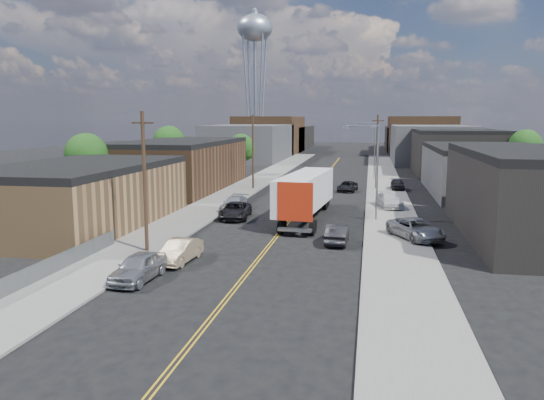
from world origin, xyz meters
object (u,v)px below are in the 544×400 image
at_px(car_left_a, 138,267).
at_px(car_left_d, 234,204).
at_px(water_tower, 255,33).
at_px(semi_truck, 307,192).
at_px(car_right_lot_c, 397,184).
at_px(car_ahead_truck, 347,186).
at_px(car_right_lot_a, 416,229).
at_px(car_left_c, 235,211).
at_px(car_left_b, 180,251).
at_px(car_right_lot_b, 389,200).
at_px(car_right_oncoming, 337,234).

distance_m(car_left_a, car_left_d, 24.26).
distance_m(water_tower, semi_truck, 92.31).
bearing_deg(car_right_lot_c, car_ahead_truck, -163.88).
distance_m(water_tower, car_right_lot_a, 102.65).
xyz_separation_m(semi_truck, car_left_c, (-6.74, -1.47, -1.77)).
distance_m(car_left_b, car_right_lot_a, 18.58).
bearing_deg(car_right_lot_b, water_tower, 98.34).
bearing_deg(car_right_oncoming, car_right_lot_a, -159.18).
distance_m(semi_truck, car_right_lot_c, 23.98).
relative_size(car_left_a, car_right_lot_b, 0.95).
height_order(car_left_d, car_right_lot_c, car_right_lot_c).
relative_size(car_left_d, car_right_lot_c, 1.24).
relative_size(semi_truck, car_left_a, 3.57).
distance_m(car_left_b, car_left_c, 15.80).
relative_size(water_tower, car_left_b, 8.04).
distance_m(car_right_lot_a, car_right_lot_b, 14.90).
xyz_separation_m(car_right_oncoming, car_ahead_truck, (-0.50, 29.76, -0.08)).
xyz_separation_m(water_tower, car_left_a, (16.03, -106.31, -29.82)).
xyz_separation_m(car_right_lot_a, car_right_lot_c, (0.00, 29.77, -0.08)).
bearing_deg(car_right_oncoming, car_right_lot_b, -103.27).
relative_size(car_right_oncoming, car_right_lot_a, 0.79).
relative_size(car_right_lot_a, car_ahead_truck, 1.19).
relative_size(car_right_lot_a, car_right_lot_c, 1.36).
bearing_deg(car_right_lot_c, water_tower, 115.71).
xyz_separation_m(car_left_d, car_right_lot_a, (17.40, -10.50, 0.19)).
bearing_deg(car_left_b, car_left_d, 98.50).
distance_m(car_left_d, car_right_lot_c, 25.96).
height_order(semi_truck, car_right_lot_c, semi_truck).
distance_m(car_left_d, car_right_lot_b, 16.39).
distance_m(water_tower, car_right_lot_b, 88.96).
height_order(car_left_d, car_ahead_truck, car_left_d).
distance_m(car_right_lot_a, car_right_lot_c, 29.77).
distance_m(car_left_a, car_left_c, 20.12).
xyz_separation_m(car_left_a, car_left_d, (-0.43, 24.25, -0.08)).
relative_size(car_left_a, car_left_b, 1.05).
bearing_deg(car_right_lot_a, car_right_lot_c, 63.32).
bearing_deg(semi_truck, car_left_d, 166.68).
bearing_deg(water_tower, semi_truck, -74.50).
relative_size(semi_truck, car_right_lot_c, 4.15).
relative_size(semi_truck, car_right_lot_a, 3.05).
bearing_deg(semi_truck, car_ahead_truck, 86.82).
distance_m(car_left_c, car_right_lot_c, 28.50).
relative_size(car_left_c, car_right_lot_c, 1.34).
xyz_separation_m(car_left_c, car_left_d, (-1.16, 4.15, -0.03)).
xyz_separation_m(car_left_c, car_right_lot_c, (16.24, 23.42, 0.08)).
relative_size(water_tower, car_right_lot_c, 8.86).
relative_size(car_right_oncoming, car_right_lot_b, 0.88).
bearing_deg(car_left_d, car_right_oncoming, -46.59).
height_order(water_tower, car_left_d, water_tower).
bearing_deg(car_left_b, car_right_lot_a, 35.06).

